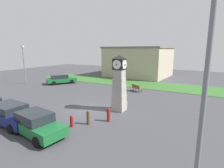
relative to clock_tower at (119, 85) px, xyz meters
name	(u,v)px	position (x,y,z in m)	size (l,w,h in m)	color
ground_plane	(90,109)	(-2.44, -1.17, -2.35)	(75.01, 75.01, 0.00)	#424247
clock_tower	(119,85)	(0.00, 0.00, 0.00)	(1.20, 1.30, 4.97)	#A09B90
bollard_near_tower	(72,121)	(-1.39, -4.73, -1.92)	(0.25, 0.25, 0.86)	maroon
bollard_mid_row	(88,117)	(-0.59, -3.84, -1.81)	(0.25, 0.25, 1.07)	brown
bollard_far_row	(109,114)	(0.43, -2.62, -1.80)	(0.28, 0.28, 1.08)	maroon
car_near_tower	(11,114)	(-5.65, -6.55, -1.58)	(4.67, 2.17, 1.50)	navy
car_by_building	(37,124)	(-2.49, -6.76, -1.59)	(4.23, 2.27, 1.50)	#19602D
car_far_lot	(61,79)	(-13.91, 6.67, -1.59)	(4.01, 4.81, 1.49)	#19602D
bench	(137,87)	(-1.26, 7.61, -1.83)	(1.64, 1.29, 0.90)	brown
street_lamp_near_road	(204,100)	(6.81, -8.38, 1.77)	(0.50, 0.24, 7.23)	slate
street_lamp_far_side	(24,62)	(-18.71, 3.70, 1.15)	(0.50, 0.24, 6.01)	slate
warehouse_blue_far	(138,61)	(-6.16, 20.81, 0.64)	(12.78, 10.80, 5.96)	#B7A88E
grass_verge_far	(161,86)	(0.70, 12.58, -2.33)	(45.01, 6.20, 0.04)	#386B2D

